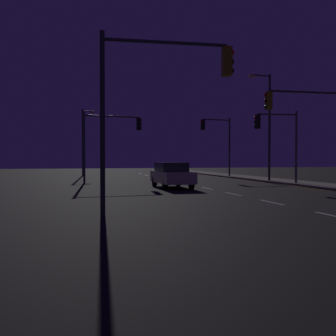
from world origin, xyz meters
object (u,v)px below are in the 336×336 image
(traffic_light_far_center, at_px, (160,87))
(street_lamp_corner, at_px, (85,136))
(traffic_light_near_left, at_px, (312,117))
(car_oncoming, at_px, (172,175))
(traffic_light_far_right, at_px, (278,133))
(traffic_light_mid_right, at_px, (218,135))
(traffic_light_overhead_east, at_px, (110,133))
(street_lamp_mid_block, at_px, (266,118))

(traffic_light_far_center, height_order, street_lamp_corner, street_lamp_corner)
(traffic_light_far_center, bearing_deg, traffic_light_near_left, 33.51)
(car_oncoming, bearing_deg, traffic_light_far_right, 5.45)
(traffic_light_far_center, distance_m, traffic_light_far_right, 16.30)
(traffic_light_near_left, distance_m, traffic_light_mid_right, 16.61)
(traffic_light_far_center, relative_size, traffic_light_mid_right, 1.03)
(traffic_light_far_right, height_order, street_lamp_corner, street_lamp_corner)
(traffic_light_far_center, height_order, traffic_light_overhead_east, traffic_light_far_center)
(traffic_light_mid_right, relative_size, street_lamp_corner, 0.79)
(traffic_light_far_right, bearing_deg, traffic_light_overhead_east, 152.92)
(traffic_light_near_left, xyz_separation_m, traffic_light_far_right, (1.06, 5.54, -0.48))
(traffic_light_far_center, distance_m, street_lamp_mid_block, 19.28)
(traffic_light_far_center, xyz_separation_m, traffic_light_far_right, (10.93, 12.08, -0.51))
(traffic_light_far_center, distance_m, street_lamp_corner, 31.05)
(traffic_light_near_left, distance_m, traffic_light_overhead_east, 14.79)
(street_lamp_mid_block, bearing_deg, traffic_light_far_center, -127.59)
(traffic_light_far_center, xyz_separation_m, traffic_light_mid_right, (10.77, 23.12, -0.05))
(traffic_light_near_left, distance_m, traffic_light_far_right, 5.66)
(street_lamp_corner, bearing_deg, traffic_light_far_right, -56.97)
(traffic_light_far_center, bearing_deg, traffic_light_far_right, 47.85)
(car_oncoming, bearing_deg, street_lamp_mid_block, 24.79)
(car_oncoming, xyz_separation_m, traffic_light_mid_right, (7.49, 11.77, 3.23))
(traffic_light_overhead_east, bearing_deg, traffic_light_far_center, -90.30)
(traffic_light_near_left, height_order, traffic_light_far_center, traffic_light_far_center)
(traffic_light_near_left, bearing_deg, car_oncoming, 143.90)
(traffic_light_far_right, bearing_deg, traffic_light_far_center, -132.15)
(car_oncoming, height_order, street_lamp_corner, street_lamp_corner)
(car_oncoming, bearing_deg, traffic_light_near_left, -36.10)
(traffic_light_near_left, relative_size, traffic_light_mid_right, 0.98)
(traffic_light_overhead_east, relative_size, traffic_light_far_right, 1.06)
(traffic_light_mid_right, height_order, traffic_light_overhead_east, traffic_light_mid_right)
(traffic_light_far_center, relative_size, traffic_light_far_right, 1.17)
(traffic_light_far_center, xyz_separation_m, street_lamp_mid_block, (11.75, 15.26, 0.86))
(street_lamp_corner, bearing_deg, car_oncoming, -76.67)
(street_lamp_corner, bearing_deg, traffic_light_far_center, -87.45)
(street_lamp_mid_block, bearing_deg, car_oncoming, -155.21)
(traffic_light_overhead_east, height_order, traffic_light_far_right, traffic_light_overhead_east)
(traffic_light_far_center, bearing_deg, traffic_light_mid_right, 65.02)
(traffic_light_near_left, bearing_deg, traffic_light_overhead_east, 131.44)
(car_oncoming, height_order, traffic_light_far_right, traffic_light_far_right)
(car_oncoming, xyz_separation_m, traffic_light_overhead_east, (-3.19, 6.27, 2.91))
(traffic_light_far_center, height_order, street_lamp_mid_block, street_lamp_mid_block)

